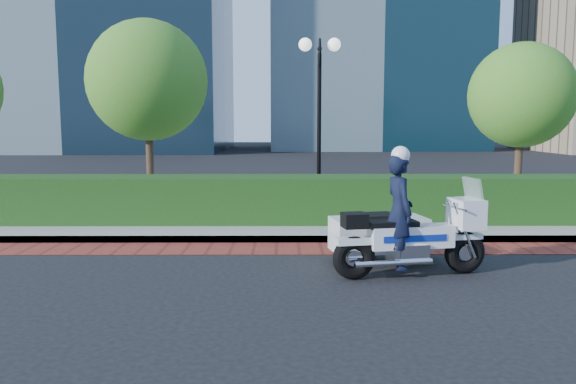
{
  "coord_description": "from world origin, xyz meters",
  "views": [
    {
      "loc": [
        0.17,
        -8.68,
        2.32
      ],
      "look_at": [
        0.22,
        2.01,
        1.0
      ],
      "focal_mm": 35.0,
      "sensor_mm": 36.0,
      "label": 1
    }
  ],
  "objects_px": {
    "tree_c": "(522,95)",
    "police_motorcycle": "(396,228)",
    "lamppost": "(319,97)",
    "tree_b": "(148,81)"
  },
  "relations": [
    {
      "from": "lamppost",
      "to": "police_motorcycle",
      "type": "height_order",
      "value": "lamppost"
    },
    {
      "from": "lamppost",
      "to": "tree_c",
      "type": "distance_m",
      "value": 5.65
    },
    {
      "from": "tree_c",
      "to": "police_motorcycle",
      "type": "xyz_separation_m",
      "value": [
        -4.6,
        -6.55,
        -2.37
      ]
    },
    {
      "from": "police_motorcycle",
      "to": "tree_c",
      "type": "bearing_deg",
      "value": 43.89
    },
    {
      "from": "lamppost",
      "to": "police_motorcycle",
      "type": "xyz_separation_m",
      "value": [
        0.9,
        -5.25,
        -2.28
      ]
    },
    {
      "from": "tree_b",
      "to": "police_motorcycle",
      "type": "relative_size",
      "value": 2.01
    },
    {
      "from": "lamppost",
      "to": "tree_b",
      "type": "relative_size",
      "value": 0.86
    },
    {
      "from": "lamppost",
      "to": "tree_b",
      "type": "height_order",
      "value": "tree_b"
    },
    {
      "from": "tree_b",
      "to": "police_motorcycle",
      "type": "height_order",
      "value": "tree_b"
    },
    {
      "from": "lamppost",
      "to": "tree_b",
      "type": "distance_m",
      "value": 4.71
    }
  ]
}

